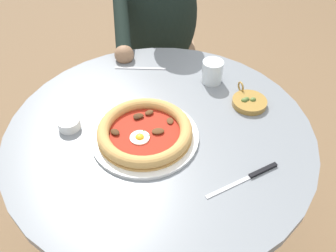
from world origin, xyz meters
TOP-DOWN VIEW (x-y plane):
  - ground_plane at (0.00, 0.00)m, footprint 6.00×6.00m
  - dining_table at (0.00, 0.00)m, footprint 0.88×0.88m
  - pizza_on_plate at (0.05, 0.01)m, footprint 0.30×0.30m
  - water_glass at (-0.26, -0.13)m, footprint 0.07×0.07m
  - steak_knife at (-0.13, 0.26)m, footprint 0.21×0.01m
  - ramekin_capers at (0.23, -0.12)m, footprint 0.06×0.06m
  - olive_pan at (-0.29, 0.03)m, footprint 0.11×0.13m
  - fork_utensil at (-0.07, -0.30)m, footprint 0.16×0.10m
  - diner_person at (-0.29, -0.61)m, footprint 0.49×0.46m
  - cafe_chair_diner at (-0.35, -0.74)m, footprint 0.51×0.51m

SIDE VIEW (x-z plane):
  - ground_plane at x=0.00m, z-range -0.02..0.00m
  - diner_person at x=-0.29m, z-range -0.07..1.10m
  - dining_table at x=0.00m, z-range 0.17..0.89m
  - cafe_chair_diner at x=-0.35m, z-range 0.09..1.00m
  - fork_utensil at x=-0.07m, z-range 0.71..0.72m
  - steak_knife at x=-0.13m, z-range 0.71..0.72m
  - olive_pan at x=-0.29m, z-range 0.70..0.74m
  - ramekin_capers at x=0.23m, z-range 0.71..0.74m
  - pizza_on_plate at x=0.05m, z-range 0.71..0.76m
  - water_glass at x=-0.26m, z-range 0.71..0.78m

